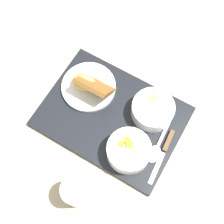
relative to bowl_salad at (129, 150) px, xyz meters
The scene contains 8 objects.
ground_plane 0.14m from the bowl_salad, 42.09° to the right, with size 4.00×4.00×0.00m, color tan.
serving_tray 0.13m from the bowl_salad, 42.09° to the right, with size 0.44×0.34×0.02m.
bowl_salad is the anchor object (origin of this frame).
bowl_soup 0.15m from the bowl_salad, 94.44° to the right, with size 0.13×0.13×0.05m.
plate_main 0.24m from the bowl_salad, 34.34° to the right, with size 0.17×0.17×0.09m.
knife 0.11m from the bowl_salad, 147.03° to the right, with size 0.01×0.17×0.01m.
spoon 0.09m from the bowl_salad, 143.52° to the right, with size 0.04×0.14×0.01m.
glass_water 0.18m from the bowl_salad, 65.07° to the left, with size 0.08×0.08×0.10m.
Camera 1 is at (-0.15, 0.30, 0.91)m, focal length 50.00 mm.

